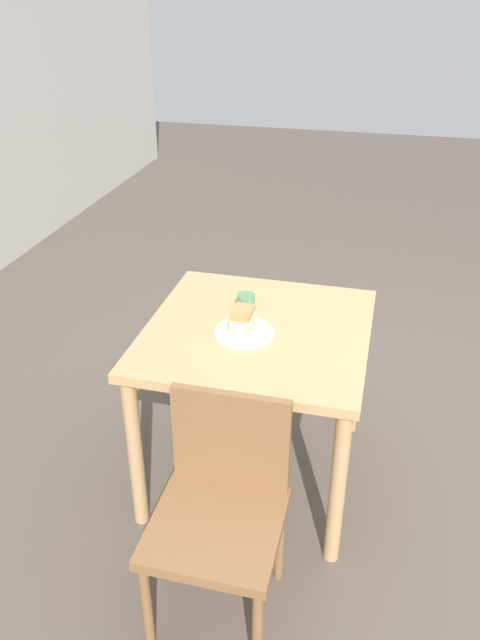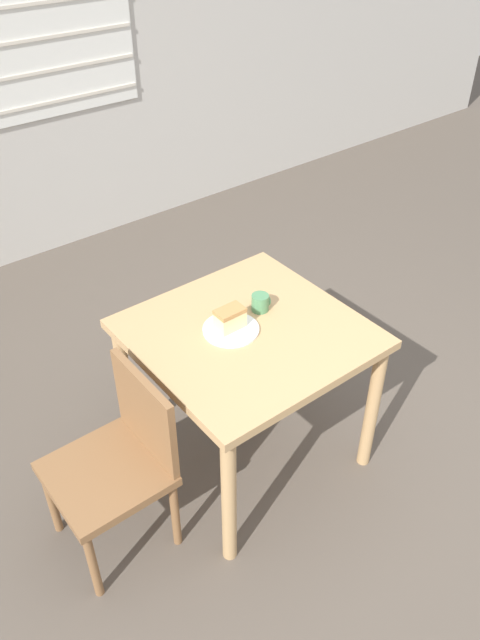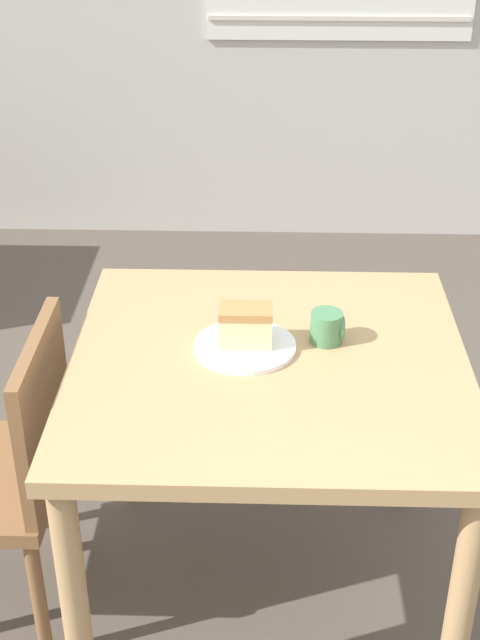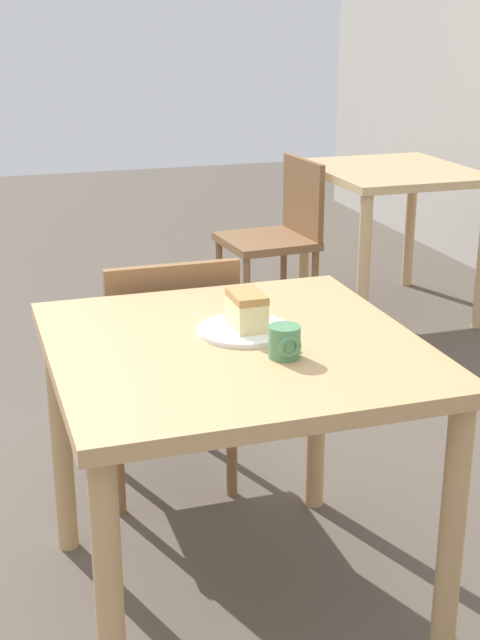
{
  "view_description": "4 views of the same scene",
  "coord_description": "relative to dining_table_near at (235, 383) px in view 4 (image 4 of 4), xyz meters",
  "views": [
    {
      "loc": [
        -2.27,
        0.14,
        2.02
      ],
      "look_at": [
        -0.19,
        0.66,
        0.82
      ],
      "focal_mm": 35.0,
      "sensor_mm": 36.0,
      "label": 1
    },
    {
      "loc": [
        -1.43,
        -1.0,
        2.39
      ],
      "look_at": [
        -0.15,
        0.63,
        0.8
      ],
      "focal_mm": 35.0,
      "sensor_mm": 36.0,
      "label": 2
    },
    {
      "loc": [
        -0.15,
        -1.13,
        1.85
      ],
      "look_at": [
        -0.2,
        0.69,
        0.81
      ],
      "focal_mm": 50.0,
      "sensor_mm": 36.0,
      "label": 3
    },
    {
      "loc": [
        1.82,
        -0.01,
        1.53
      ],
      "look_at": [
        -0.21,
        0.64,
        0.79
      ],
      "focal_mm": 50.0,
      "sensor_mm": 36.0,
      "label": 4
    }
  ],
  "objects": [
    {
      "name": "dining_table_near",
      "position": [
        0.0,
        0.0,
        0.0
      ],
      "size": [
        0.91,
        0.9,
        0.76
      ],
      "color": "tan",
      "rests_on": "ground_plane"
    },
    {
      "name": "dining_table_far",
      "position": [
        -2.13,
        1.52,
        -0.02
      ],
      "size": [
        0.86,
        0.75,
        0.76
      ],
      "color": "tan",
      "rests_on": "ground_plane"
    },
    {
      "name": "plate",
      "position": [
        -0.06,
        0.04,
        0.12
      ],
      "size": [
        0.24,
        0.24,
        0.01
      ],
      "color": "white",
      "rests_on": "dining_table_near"
    },
    {
      "name": "coffee_mug",
      "position": [
        0.13,
        0.08,
        0.15
      ],
      "size": [
        0.08,
        0.08,
        0.08
      ],
      "color": "#4C8456",
      "rests_on": "dining_table_near"
    },
    {
      "name": "chair_near_window",
      "position": [
        -0.67,
        -0.03,
        -0.2
      ],
      "size": [
        0.43,
        0.43,
        0.82
      ],
      "rotation": [
        0.0,
        0.0,
        -1.57
      ],
      "color": "brown",
      "rests_on": "ground_plane"
    },
    {
      "name": "chair_far_corner",
      "position": [
        -2.21,
        0.93,
        -0.2
      ],
      "size": [
        0.47,
        0.47,
        0.82
      ],
      "rotation": [
        0.0,
        0.0,
        0.08
      ],
      "color": "brown",
      "rests_on": "ground_plane"
    },
    {
      "name": "cake_slice",
      "position": [
        -0.06,
        0.05,
        0.17
      ],
      "size": [
        0.12,
        0.08,
        0.09
      ],
      "color": "beige",
      "rests_on": "plate"
    }
  ]
}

